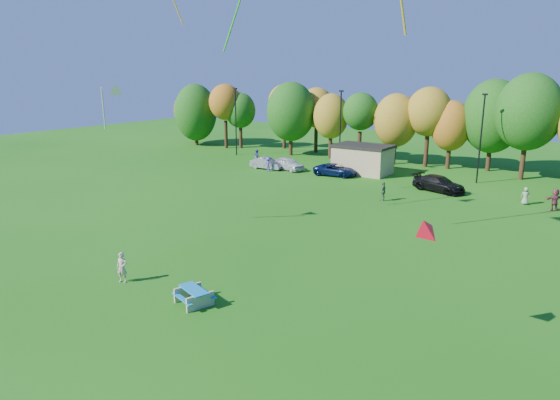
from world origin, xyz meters
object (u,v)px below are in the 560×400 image
Objects in this scene: car_c at (335,170)px; car_a at (288,164)px; picnic_table at (194,295)px; car_b at (267,163)px; kite_flyer at (122,268)px; car_d at (439,184)px.

car_a is at bearing 84.02° from car_c.
car_c is at bearing 124.93° from picnic_table.
car_b is at bearing 89.72° from car_c.
picnic_table is 35.60m from car_b.
picnic_table is 5.06m from kite_flyer.
car_d reaches higher than picnic_table.
car_a is at bearing 134.70° from picnic_table.
car_c is (-9.27, 31.88, 0.20)m from picnic_table.
car_d is (20.33, 0.05, 0.08)m from car_b.
picnic_table is at bearing -171.18° from car_c.
kite_flyer reaches higher than picnic_table.
car_b is (-12.80, 31.10, -0.18)m from kite_flyer.
car_b is at bearing 106.28° from car_d.
car_c is 11.80m from car_d.
car_b is 8.64m from car_c.
car_d is at bearing -78.63° from car_a.
car_c is 0.92× the size of car_d.
car_a reaches higher than car_c.
car_a reaches higher than picnic_table.
car_b is (-17.84, 30.81, 0.21)m from picnic_table.
kite_flyer reaches higher than car_c.
car_d reaches higher than car_b.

